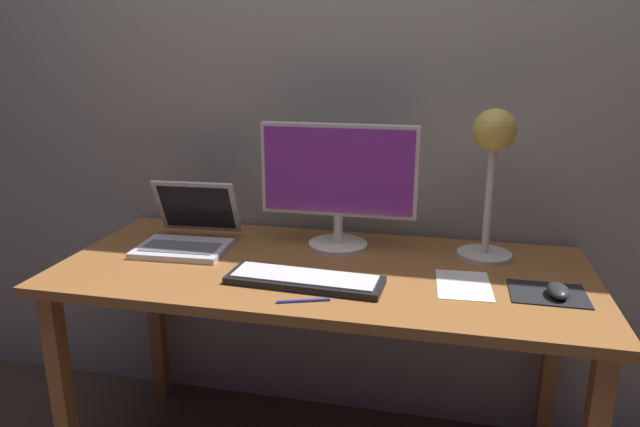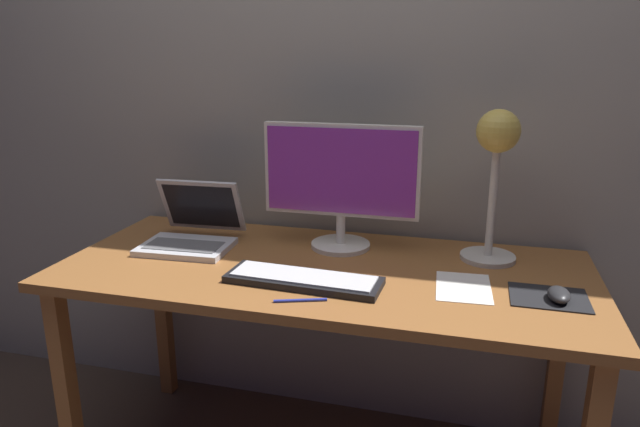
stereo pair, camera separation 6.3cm
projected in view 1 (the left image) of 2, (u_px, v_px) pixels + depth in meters
The scene contains 10 objects.
back_wall at pixel (348, 72), 1.96m from camera, with size 4.80×0.06×2.60m, color #9E998E.
desk at pixel (322, 290), 1.76m from camera, with size 1.60×0.70×0.74m.
monitor at pixel (338, 179), 1.84m from camera, with size 0.51×0.20×0.41m.
keyboard_main at pixel (305, 280), 1.60m from camera, with size 0.45×0.16×0.03m.
laptop at pixel (190, 228), 1.91m from camera, with size 0.30×0.31×0.21m.
desk_lamp at pixel (493, 155), 1.72m from camera, with size 0.17×0.17×0.47m.
mousepad at pixel (548, 294), 1.53m from camera, with size 0.20×0.16×0.00m, color black.
mouse at pixel (558, 291), 1.51m from camera, with size 0.06×0.10×0.03m, color #28282B.
paper_sheet_near_mouse at pixel (464, 285), 1.59m from camera, with size 0.15×0.21×0.00m, color white.
pen at pixel (303, 301), 1.49m from camera, with size 0.01×0.01×0.14m, color #2633A5.
Camera 1 is at (0.35, -1.59, 1.37)m, focal length 32.09 mm.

